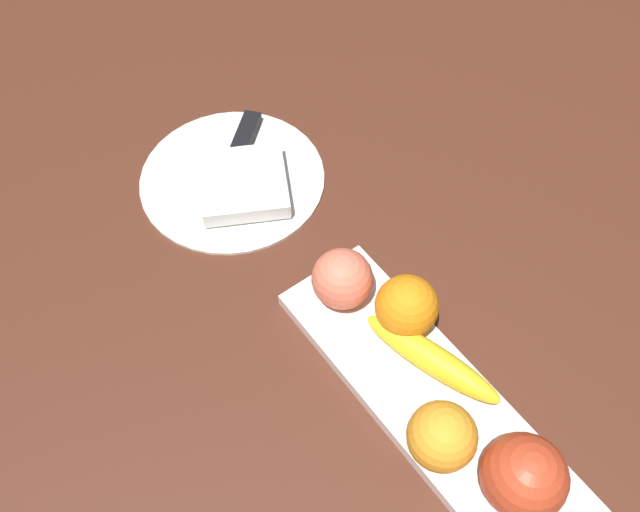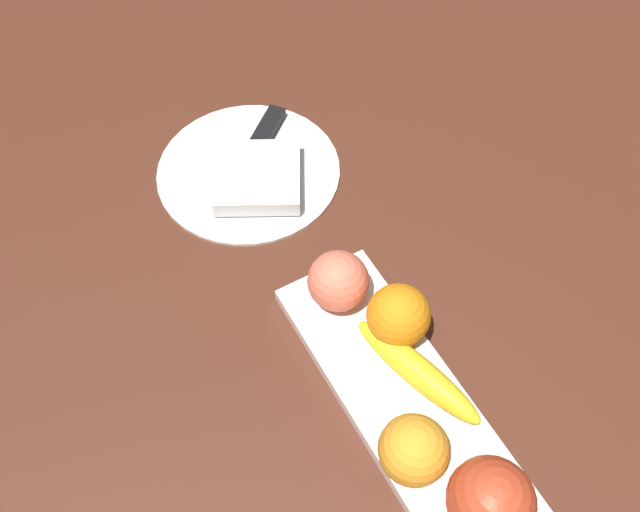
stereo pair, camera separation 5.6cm
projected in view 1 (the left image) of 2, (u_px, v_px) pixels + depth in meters
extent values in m
plane|color=#4A2417|center=(399.00, 368.00, 0.77)|extent=(2.40, 2.40, 0.00)
cube|color=silver|center=(429.00, 397.00, 0.74)|extent=(0.39, 0.12, 0.02)
sphere|color=#BD3D22|center=(523.00, 478.00, 0.64)|extent=(0.08, 0.08, 0.08)
ellipsoid|color=yellow|center=(432.00, 358.00, 0.73)|extent=(0.17, 0.08, 0.03)
sphere|color=orange|center=(407.00, 306.00, 0.75)|extent=(0.07, 0.07, 0.07)
sphere|color=orange|center=(442.00, 436.00, 0.67)|extent=(0.07, 0.07, 0.07)
sphere|color=#EA6F54|center=(343.00, 278.00, 0.77)|extent=(0.07, 0.07, 0.07)
cylinder|color=white|center=(233.00, 177.00, 0.92)|extent=(0.25, 0.25, 0.01)
cube|color=white|center=(244.00, 184.00, 0.89)|extent=(0.15, 0.15, 0.02)
cube|color=silver|center=(232.00, 171.00, 0.91)|extent=(0.11, 0.13, 0.00)
cube|color=black|center=(244.00, 137.00, 0.94)|extent=(0.08, 0.08, 0.01)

